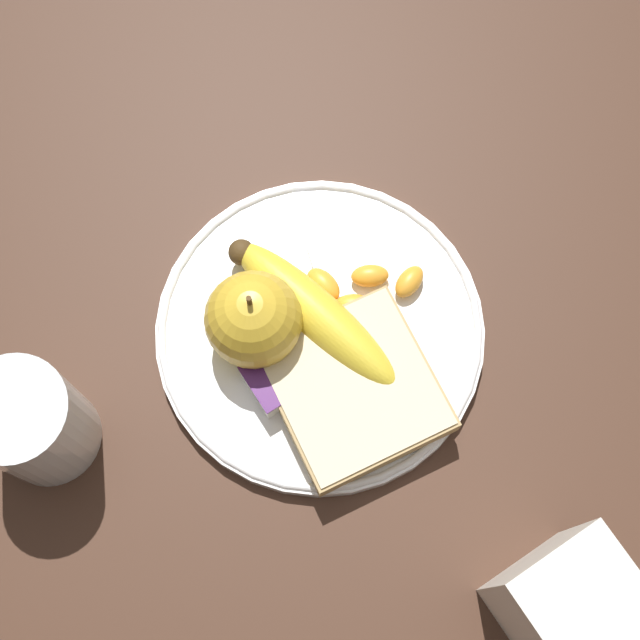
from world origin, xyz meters
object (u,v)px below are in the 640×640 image
(juice_glass, at_px, (34,424))
(jam_packet, at_px, (272,382))
(plate, at_px, (320,330))
(fork, at_px, (335,315))
(apple, at_px, (253,319))
(banana, at_px, (309,314))
(condiment_caddy, at_px, (568,605))
(bread_slice, at_px, (354,389))

(juice_glass, bearing_deg, jam_packet, -110.70)
(plate, height_order, juice_glass, juice_glass)
(fork, bearing_deg, apple, -91.52)
(apple, xyz_separation_m, banana, (-0.01, -0.04, -0.02))
(juice_glass, height_order, apple, same)
(banana, relative_size, fork, 0.96)
(juice_glass, bearing_deg, condiment_caddy, -141.39)
(bread_slice, bearing_deg, juice_glass, 64.84)
(juice_glass, distance_m, banana, 0.20)
(plate, bearing_deg, bread_slice, 173.59)
(plate, distance_m, condiment_caddy, 0.25)
(plate, xyz_separation_m, banana, (0.01, 0.00, 0.02))
(juice_glass, xyz_separation_m, bread_slice, (-0.09, -0.20, -0.02))
(plate, xyz_separation_m, juice_glass, (0.04, 0.20, 0.03))
(fork, height_order, condiment_caddy, condiment_caddy)
(banana, xyz_separation_m, bread_slice, (-0.06, 0.00, -0.01))
(juice_glass, height_order, jam_packet, juice_glass)
(plate, distance_m, fork, 0.02)
(condiment_caddy, bearing_deg, fork, 2.35)
(condiment_caddy, bearing_deg, juice_glass, 38.61)
(banana, relative_size, bread_slice, 1.26)
(apple, height_order, fork, apple)
(juice_glass, xyz_separation_m, jam_packet, (-0.06, -0.15, -0.02))
(juice_glass, height_order, condiment_caddy, condiment_caddy)
(bread_slice, xyz_separation_m, fork, (0.05, -0.02, -0.01))
(juice_glass, relative_size, fork, 0.55)
(apple, height_order, bread_slice, apple)
(jam_packet, bearing_deg, bread_slice, -127.80)
(condiment_caddy, bearing_deg, apple, 13.85)
(banana, bearing_deg, apple, 71.71)
(jam_packet, bearing_deg, juice_glass, 69.30)
(fork, bearing_deg, condiment_caddy, 19.97)
(banana, distance_m, condiment_caddy, 0.26)
(juice_glass, relative_size, banana, 0.57)
(jam_packet, bearing_deg, apple, -14.77)
(banana, xyz_separation_m, condiment_caddy, (-0.25, -0.03, 0.02))
(juice_glass, relative_size, condiment_caddy, 0.91)
(plate, height_order, condiment_caddy, condiment_caddy)
(bread_slice, bearing_deg, condiment_caddy, -170.95)
(apple, bearing_deg, fork, -109.14)
(juice_glass, relative_size, jam_packet, 2.29)
(apple, height_order, banana, apple)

